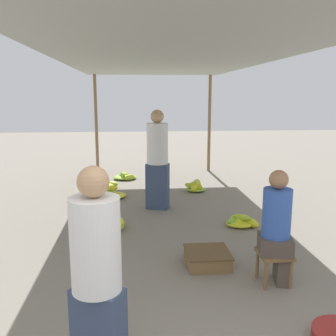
{
  "coord_description": "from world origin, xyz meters",
  "views": [
    {
      "loc": [
        -0.53,
        -1.47,
        2.01
      ],
      "look_at": [
        0.0,
        4.28,
        0.89
      ],
      "focal_mm": 40.0,
      "sensor_mm": 36.0,
      "label": 1
    }
  ],
  "objects_px": {
    "vendor_foreground": "(97,277)",
    "crate_near": "(207,258)",
    "banana_pile_left_2": "(105,184)",
    "shopper_walking_mid": "(157,158)",
    "vendor_seated": "(277,227)",
    "banana_pile_right_0": "(241,221)",
    "banana_pile_left_3": "(125,177)",
    "stool": "(274,258)",
    "banana_pile_left_0": "(107,226)",
    "banana_pile_left_1": "(109,194)",
    "banana_pile_right_1": "(195,187)"
  },
  "relations": [
    {
      "from": "banana_pile_left_1",
      "to": "banana_pile_left_3",
      "type": "bearing_deg",
      "value": 80.65
    },
    {
      "from": "vendor_foreground",
      "to": "shopper_walking_mid",
      "type": "bearing_deg",
      "value": 80.82
    },
    {
      "from": "banana_pile_left_0",
      "to": "crate_near",
      "type": "bearing_deg",
      "value": -45.35
    },
    {
      "from": "stool",
      "to": "banana_pile_left_3",
      "type": "distance_m",
      "value": 5.63
    },
    {
      "from": "banana_pile_left_1",
      "to": "banana_pile_left_3",
      "type": "xyz_separation_m",
      "value": [
        0.28,
        1.68,
        -0.02
      ]
    },
    {
      "from": "stool",
      "to": "banana_pile_left_3",
      "type": "bearing_deg",
      "value": 107.72
    },
    {
      "from": "vendor_seated",
      "to": "banana_pile_left_0",
      "type": "relative_size",
      "value": 2.05
    },
    {
      "from": "banana_pile_left_1",
      "to": "banana_pile_right_0",
      "type": "xyz_separation_m",
      "value": [
        2.16,
        -1.85,
        -0.01
      ]
    },
    {
      "from": "vendor_seated",
      "to": "crate_near",
      "type": "relative_size",
      "value": 2.4
    },
    {
      "from": "banana_pile_left_2",
      "to": "banana_pile_right_0",
      "type": "bearing_deg",
      "value": -49.43
    },
    {
      "from": "banana_pile_left_3",
      "to": "crate_near",
      "type": "xyz_separation_m",
      "value": [
        1.09,
        -4.85,
        0.02
      ]
    },
    {
      "from": "vendor_foreground",
      "to": "vendor_seated",
      "type": "xyz_separation_m",
      "value": [
        1.76,
        1.31,
        -0.17
      ]
    },
    {
      "from": "banana_pile_right_1",
      "to": "banana_pile_left_1",
      "type": "bearing_deg",
      "value": -170.32
    },
    {
      "from": "vendor_foreground",
      "to": "crate_near",
      "type": "xyz_separation_m",
      "value": [
        1.12,
        1.81,
        -0.73
      ]
    },
    {
      "from": "banana_pile_left_0",
      "to": "banana_pile_right_1",
      "type": "xyz_separation_m",
      "value": [
        1.71,
        2.17,
        0.04
      ]
    },
    {
      "from": "banana_pile_right_0",
      "to": "banana_pile_left_3",
      "type": "bearing_deg",
      "value": 118.06
    },
    {
      "from": "crate_near",
      "to": "banana_pile_left_2",
      "type": "bearing_deg",
      "value": 110.62
    },
    {
      "from": "banana_pile_right_0",
      "to": "crate_near",
      "type": "height_order",
      "value": "banana_pile_right_0"
    },
    {
      "from": "banana_pile_right_1",
      "to": "crate_near",
      "type": "bearing_deg",
      "value": -96.98
    },
    {
      "from": "banana_pile_left_2",
      "to": "shopper_walking_mid",
      "type": "bearing_deg",
      "value": -57.18
    },
    {
      "from": "vendor_seated",
      "to": "banana_pile_left_2",
      "type": "bearing_deg",
      "value": 115.49
    },
    {
      "from": "banana_pile_left_0",
      "to": "shopper_walking_mid",
      "type": "relative_size",
      "value": 0.35
    },
    {
      "from": "vendor_foreground",
      "to": "banana_pile_left_2",
      "type": "distance_m",
      "value": 5.88
    },
    {
      "from": "banana_pile_left_2",
      "to": "shopper_walking_mid",
      "type": "xyz_separation_m",
      "value": [
        1.06,
        -1.65,
        0.83
      ]
    },
    {
      "from": "banana_pile_left_0",
      "to": "crate_near",
      "type": "xyz_separation_m",
      "value": [
        1.29,
        -1.31,
        0.02
      ]
    },
    {
      "from": "stool",
      "to": "shopper_walking_mid",
      "type": "relative_size",
      "value": 0.2
    },
    {
      "from": "banana_pile_left_3",
      "to": "crate_near",
      "type": "distance_m",
      "value": 4.97
    },
    {
      "from": "shopper_walking_mid",
      "to": "banana_pile_left_3",
      "type": "bearing_deg",
      "value": 104.42
    },
    {
      "from": "banana_pile_right_1",
      "to": "crate_near",
      "type": "distance_m",
      "value": 3.5
    },
    {
      "from": "stool",
      "to": "banana_pile_left_0",
      "type": "relative_size",
      "value": 0.58
    },
    {
      "from": "vendor_foreground",
      "to": "vendor_seated",
      "type": "bearing_deg",
      "value": 36.58
    },
    {
      "from": "banana_pile_left_0",
      "to": "banana_pile_right_1",
      "type": "height_order",
      "value": "banana_pile_right_1"
    },
    {
      "from": "banana_pile_left_2",
      "to": "shopper_walking_mid",
      "type": "distance_m",
      "value": 2.13
    },
    {
      "from": "banana_pile_left_1",
      "to": "shopper_walking_mid",
      "type": "distance_m",
      "value": 1.48
    },
    {
      "from": "banana_pile_right_0",
      "to": "stool",
      "type": "bearing_deg",
      "value": -95.36
    },
    {
      "from": "vendor_foreground",
      "to": "banana_pile_left_0",
      "type": "xyz_separation_m",
      "value": [
        -0.17,
        3.12,
        -0.75
      ]
    },
    {
      "from": "banana_pile_left_0",
      "to": "banana_pile_right_0",
      "type": "relative_size",
      "value": 1.13
    },
    {
      "from": "vendor_seated",
      "to": "shopper_walking_mid",
      "type": "relative_size",
      "value": 0.71
    },
    {
      "from": "banana_pile_left_3",
      "to": "vendor_seated",
      "type": "bearing_deg",
      "value": -72.11
    },
    {
      "from": "banana_pile_left_0",
      "to": "banana_pile_left_1",
      "type": "relative_size",
      "value": 1.02
    },
    {
      "from": "crate_near",
      "to": "shopper_walking_mid",
      "type": "distance_m",
      "value": 2.55
    },
    {
      "from": "banana_pile_left_2",
      "to": "banana_pile_left_3",
      "type": "distance_m",
      "value": 0.94
    },
    {
      "from": "stool",
      "to": "banana_pile_right_0",
      "type": "height_order",
      "value": "stool"
    },
    {
      "from": "crate_near",
      "to": "banana_pile_left_1",
      "type": "bearing_deg",
      "value": 113.25
    },
    {
      "from": "vendor_foreground",
      "to": "banana_pile_right_1",
      "type": "bearing_deg",
      "value": 73.7
    },
    {
      "from": "banana_pile_right_1",
      "to": "banana_pile_right_0",
      "type": "bearing_deg",
      "value": -80.22
    },
    {
      "from": "stool",
      "to": "crate_near",
      "type": "height_order",
      "value": "stool"
    },
    {
      "from": "banana_pile_left_3",
      "to": "banana_pile_left_1",
      "type": "bearing_deg",
      "value": -99.35
    },
    {
      "from": "banana_pile_right_0",
      "to": "shopper_walking_mid",
      "type": "distance_m",
      "value": 1.83
    },
    {
      "from": "vendor_seated",
      "to": "banana_pile_right_0",
      "type": "bearing_deg",
      "value": 85.15
    }
  ]
}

